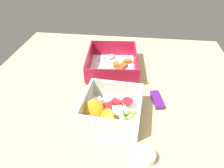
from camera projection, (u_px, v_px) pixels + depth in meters
table_surface at (111, 95)px, 62.24cm from camera, size 80.00×80.00×2.00cm
pasta_container at (112, 65)px, 70.29cm from camera, size 20.95×17.60×6.03cm
fruit_bowl at (112, 110)px, 52.43cm from camera, size 15.30×14.99×5.94cm
candy_bar at (157, 100)px, 57.95cm from camera, size 7.35×3.86×1.20cm
paper_cup_liner at (145, 156)px, 43.07cm from camera, size 4.31×4.31×1.92cm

